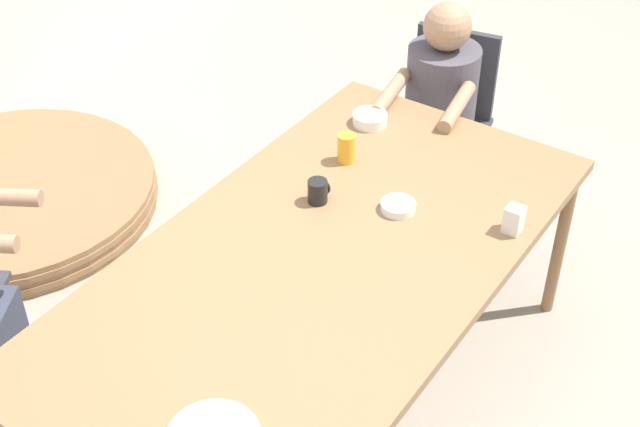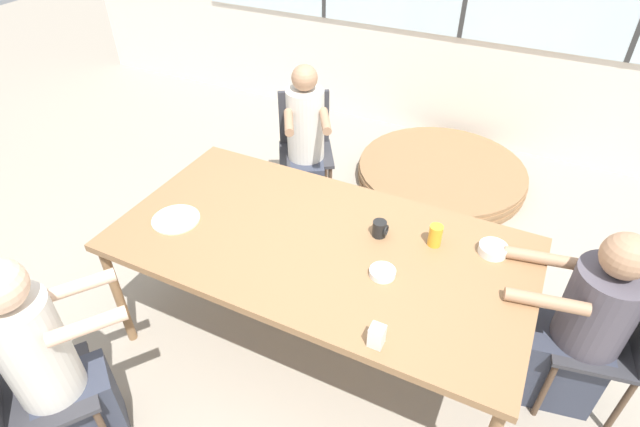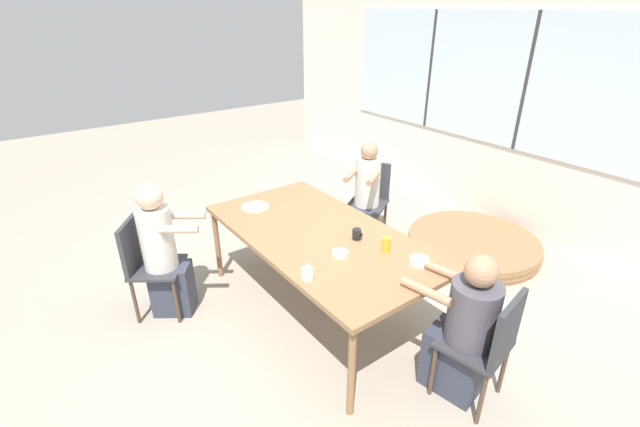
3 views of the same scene
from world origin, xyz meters
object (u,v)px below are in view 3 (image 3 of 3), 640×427
object	(u,v)px
chair_for_woman_green_shirt	(370,194)
chair_for_man_teal_shirt	(145,259)
chair_for_man_blue_shirt	(489,341)
person_man_teal_shirt	(164,255)
person_man_blue_shirt	(463,333)
folded_table_stack	(473,244)
bowl_white_shallow	(419,261)
milk_carton_small	(307,274)
bowl_cereal	(340,253)
coffee_mug	(357,234)
juice_glass	(386,244)
person_woman_green_shirt	(366,199)

from	to	relation	value
chair_for_woman_green_shirt	chair_for_man_teal_shirt	size ratio (longest dim) A/B	1.00
chair_for_man_blue_shirt	person_man_teal_shirt	xyz separation A→B (m)	(-2.19, -1.32, 0.04)
person_man_blue_shirt	folded_table_stack	size ratio (longest dim) A/B	0.78
chair_for_man_teal_shirt	bowl_white_shallow	world-z (taller)	chair_for_man_teal_shirt
person_man_blue_shirt	milk_carton_small	size ratio (longest dim) A/B	11.04
bowl_cereal	chair_for_man_blue_shirt	bearing A→B (deg)	18.01
chair_for_man_blue_shirt	folded_table_stack	world-z (taller)	chair_for_man_blue_shirt
person_man_blue_shirt	person_man_teal_shirt	xyz separation A→B (m)	(-2.02, -1.29, 0.07)
coffee_mug	juice_glass	bearing A→B (deg)	11.81
chair_for_man_teal_shirt	bowl_white_shallow	distance (m)	2.23
coffee_mug	bowl_white_shallow	size ratio (longest dim) A/B	0.63
bowl_white_shallow	milk_carton_small	bearing A→B (deg)	-112.37
person_man_teal_shirt	folded_table_stack	xyz separation A→B (m)	(0.94, 3.00, -0.48)
person_man_teal_shirt	coffee_mug	world-z (taller)	person_man_teal_shirt
chair_for_woman_green_shirt	person_woman_green_shirt	xyz separation A→B (m)	(0.08, -0.14, 0.01)
chair_for_man_blue_shirt	person_man_teal_shirt	bearing A→B (deg)	110.72
chair_for_man_blue_shirt	juice_glass	distance (m)	0.96
milk_carton_small	person_man_teal_shirt	bearing A→B (deg)	-154.15
chair_for_woman_green_shirt	person_man_teal_shirt	size ratio (longest dim) A/B	0.73
chair_for_man_teal_shirt	folded_table_stack	xyz separation A→B (m)	(1.03, 3.13, -0.45)
person_man_teal_shirt	chair_for_man_teal_shirt	bearing A→B (deg)	-90.00
chair_for_man_teal_shirt	person_woman_green_shirt	distance (m)	2.31
chair_for_man_blue_shirt	chair_for_man_teal_shirt	size ratio (longest dim) A/B	1.00
bowl_white_shallow	folded_table_stack	size ratio (longest dim) A/B	0.10
folded_table_stack	juice_glass	bearing A→B (deg)	-79.06
person_woman_green_shirt	bowl_white_shallow	size ratio (longest dim) A/B	8.34
chair_for_man_blue_shirt	bowl_cereal	bearing A→B (deg)	97.52
chair_for_man_teal_shirt	milk_carton_small	distance (m)	1.54
bowl_cereal	person_man_teal_shirt	bearing A→B (deg)	-138.80
chair_for_man_blue_shirt	person_man_teal_shirt	size ratio (longest dim) A/B	0.73
juice_glass	chair_for_man_blue_shirt	bearing A→B (deg)	1.95
folded_table_stack	coffee_mug	bearing A→B (deg)	-87.98
chair_for_man_teal_shirt	person_man_blue_shirt	xyz separation A→B (m)	(2.11, 1.42, -0.03)
person_man_blue_shirt	milk_carton_small	bearing A→B (deg)	120.97
chair_for_man_blue_shirt	juice_glass	world-z (taller)	chair_for_man_blue_shirt
person_woman_green_shirt	bowl_cereal	size ratio (longest dim) A/B	9.38
person_woman_green_shirt	bowl_white_shallow	world-z (taller)	person_woman_green_shirt
person_man_teal_shirt	juice_glass	world-z (taller)	person_man_teal_shirt
bowl_white_shallow	person_woman_green_shirt	bearing A→B (deg)	150.70
person_woman_green_shirt	chair_for_man_teal_shirt	bearing A→B (deg)	54.77
chair_for_man_teal_shirt	person_man_teal_shirt	bearing A→B (deg)	90.00
chair_for_man_teal_shirt	person_man_teal_shirt	size ratio (longest dim) A/B	0.73
coffee_mug	bowl_cereal	size ratio (longest dim) A/B	0.71
chair_for_man_blue_shirt	chair_for_man_teal_shirt	xyz separation A→B (m)	(-2.28, -1.46, 0.00)
bowl_cereal	chair_for_man_teal_shirt	bearing A→B (deg)	-137.50
chair_for_woman_green_shirt	bowl_cereal	distance (m)	1.75
person_man_blue_shirt	juice_glass	size ratio (longest dim) A/B	9.50
person_man_blue_shirt	folded_table_stack	xyz separation A→B (m)	(-1.08, 1.71, -0.41)
person_man_blue_shirt	chair_for_man_teal_shirt	bearing A→B (deg)	113.48
chair_for_woman_green_shirt	person_man_blue_shirt	xyz separation A→B (m)	(2.01, -1.02, -0.03)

